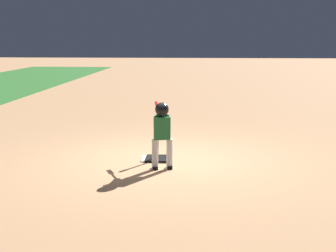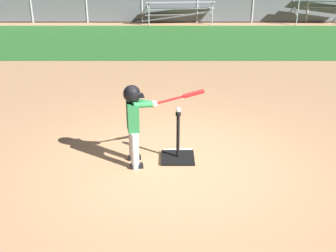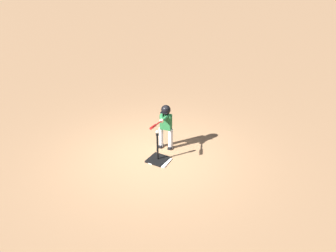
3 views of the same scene
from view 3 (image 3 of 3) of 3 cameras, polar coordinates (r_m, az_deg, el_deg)
ground_plane at (r=9.81m, az=-1.98°, el=-4.55°), size 90.00×90.00×0.00m
home_plate at (r=9.64m, az=-1.12°, el=-5.12°), size 0.47×0.47×0.02m
batting_tee at (r=9.65m, az=-1.51°, el=-4.53°), size 0.49×0.44×0.75m
batter_child at (r=9.83m, az=-0.41°, el=0.62°), size 1.13×0.42×1.20m
baseball at (r=9.30m, az=-1.57°, el=-0.86°), size 0.07×0.07×0.07m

